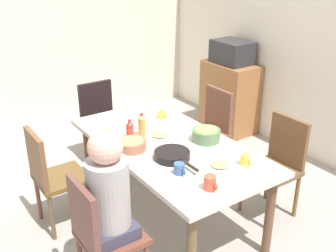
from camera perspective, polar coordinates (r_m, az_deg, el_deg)
ground_plane at (r=3.71m, az=0.00°, el=-12.73°), size 6.22×6.22×0.00m
wall_back at (r=4.57m, az=22.14°, el=10.60°), size 5.42×0.12×2.60m
wall_left at (r=5.46m, az=-16.42°, el=13.25°), size 0.12×4.23×2.60m
dining_table at (r=3.36m, az=0.00°, el=-3.62°), size 1.83×0.95×0.74m
chair_0 at (r=2.75m, az=-9.61°, el=-14.63°), size 0.40×0.40×0.90m
chair_1 at (r=4.22m, az=6.04°, el=-0.04°), size 0.40×0.40×0.90m
chair_2 at (r=3.47m, az=-16.20°, el=-6.47°), size 0.40×0.40×0.90m
chair_3 at (r=4.45m, az=-9.49°, el=1.03°), size 0.40×0.40×0.90m
chair_4 at (r=3.65m, az=15.35°, el=-4.81°), size 0.40×0.40×0.90m
person_0 at (r=2.65m, az=-8.13°, el=-10.26°), size 0.30×0.30×1.22m
plate_0 at (r=2.97m, az=7.29°, el=-5.66°), size 0.23×0.23×0.04m
plate_1 at (r=3.40m, az=-1.17°, el=-1.44°), size 0.25×0.25×0.04m
plate_2 at (r=3.53m, az=-8.67°, el=-0.79°), size 0.20×0.20×0.04m
bowl_0 at (r=3.21m, az=-5.20°, el=-2.51°), size 0.24×0.24×0.10m
bowl_1 at (r=3.35m, az=5.41°, el=-1.13°), size 0.24×0.24×0.12m
serving_pan at (r=3.06m, az=0.63°, el=-4.15°), size 0.46×0.28×0.06m
cup_0 at (r=2.69m, az=5.97°, el=-8.02°), size 0.12×0.08×0.10m
cup_1 at (r=3.03m, az=10.90°, el=-4.70°), size 0.11×0.07×0.09m
cup_2 at (r=2.86m, az=1.62°, el=-6.08°), size 0.11×0.08×0.08m
cup_3 at (r=3.79m, az=-0.87°, el=1.65°), size 0.12×0.08×0.07m
bottle_0 at (r=3.40m, az=-3.72°, el=0.07°), size 0.07×0.07×0.21m
bottle_1 at (r=3.28m, az=-5.39°, el=-0.90°), size 0.06×0.06×0.21m
side_cabinet at (r=5.29m, az=8.67°, el=4.06°), size 0.70×0.44×0.90m
microwave at (r=5.12m, az=9.08°, el=10.29°), size 0.48×0.36×0.28m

